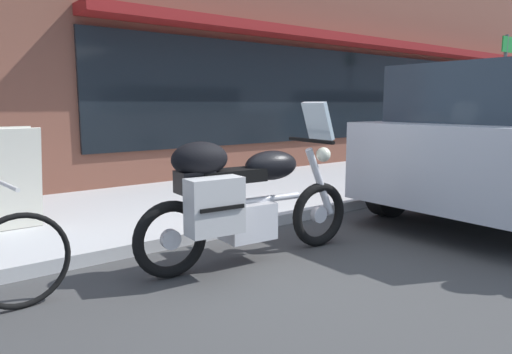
% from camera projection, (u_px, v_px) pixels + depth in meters
% --- Properties ---
extents(ground_plane, '(80.00, 80.00, 0.00)m').
position_uv_depth(ground_plane, '(324.00, 275.00, 3.80)').
color(ground_plane, '#393939').
extents(storefront_building, '(23.43, 0.90, 5.90)m').
position_uv_depth(storefront_building, '(411.00, 41.00, 11.56)').
color(storefront_building, brown).
rests_on(storefront_building, ground_plane).
extents(sidewalk_curb, '(30.00, 2.94, 0.12)m').
position_uv_depth(sidewalk_curb, '(493.00, 158.00, 11.53)').
color(sidewalk_curb, '#B1B1B1').
rests_on(sidewalk_curb, ground_plane).
extents(touring_motorcycle, '(2.16, 0.62, 1.39)m').
position_uv_depth(touring_motorcycle, '(241.00, 196.00, 3.98)').
color(touring_motorcycle, black).
rests_on(touring_motorcycle, ground_plane).
extents(sandwich_board_sign, '(0.55, 0.43, 1.02)m').
position_uv_depth(sandwich_board_sign, '(9.00, 179.00, 4.65)').
color(sandwich_board_sign, silver).
rests_on(sandwich_board_sign, sidewalk_curb).
extents(parking_sign_pole, '(0.44, 0.07, 2.68)m').
position_uv_depth(parking_sign_pole, '(503.00, 88.00, 9.94)').
color(parking_sign_pole, '#59595B').
rests_on(parking_sign_pole, sidewalk_curb).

